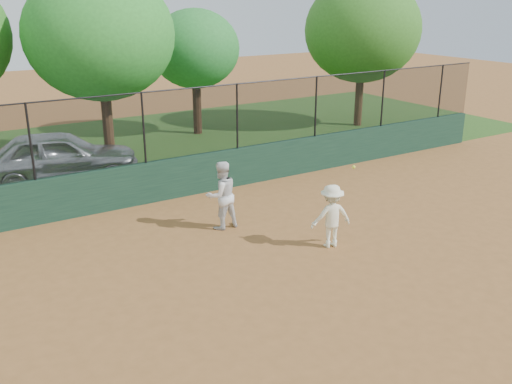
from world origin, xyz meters
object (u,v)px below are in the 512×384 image
parked_car (59,157)px  tree_2 (100,35)px  player_second (221,195)px  tree_4 (363,30)px  tree_3 (195,49)px  player_main (331,216)px

parked_car → tree_2: bearing=-46.7°
player_second → tree_4: bearing=-148.7°
tree_4 → tree_3: bearing=160.8°
player_second → player_main: (1.64, -2.37, -0.12)m
player_main → tree_2: 10.45m
tree_3 → tree_4: bearing=-19.2°
parked_car → player_main: size_ratio=2.39×
player_second → player_main: player_main is taller
tree_3 → tree_2: bearing=-150.7°
parked_car → player_main: (4.17, -8.47, -0.06)m
tree_2 → tree_4: (11.72, 0.24, -0.20)m
tree_2 → tree_4: size_ratio=1.01×
tree_4 → tree_2: bearing=-178.8°
parked_car → player_main: 9.44m
player_main → tree_3: size_ratio=0.39×
parked_car → tree_2: size_ratio=0.74×
player_main → tree_4: 14.10m
parked_car → player_second: (2.53, -6.10, 0.06)m
player_main → player_second: bearing=124.7°
tree_4 → parked_car: bearing=-174.5°
parked_car → player_second: size_ratio=2.75×
parked_car → tree_3: size_ratio=0.94×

